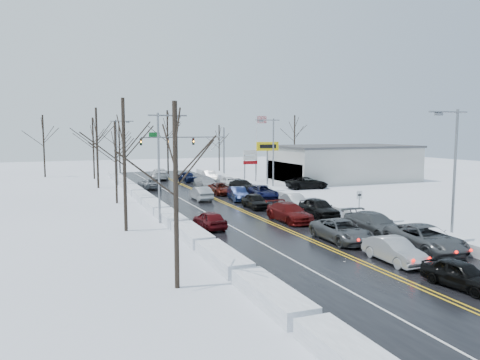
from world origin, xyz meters
name	(u,v)px	position (x,y,z in m)	size (l,w,h in m)	color
ground	(238,209)	(0.00, 0.00, 0.00)	(160.00, 160.00, 0.00)	white
road_surface	(231,206)	(0.00, 2.00, 0.01)	(14.00, 84.00, 0.01)	black
snow_bank_left	(156,211)	(-7.60, 2.00, 0.00)	(1.54, 72.00, 0.76)	white
snow_bank_right	(298,202)	(7.60, 2.00, 0.00)	(1.54, 72.00, 0.76)	white
traffic_signal_mast	(193,144)	(3.45, 27.99, 5.48)	(13.28, 0.39, 8.00)	slate
tires_plus_sign	(267,149)	(10.50, 15.99, 4.99)	(3.20, 0.34, 6.00)	slate
used_vehicles_sign	(250,159)	(10.50, 22.00, 3.32)	(2.20, 0.22, 4.65)	slate
speed_limit_sign	(359,199)	(8.20, -8.00, 1.63)	(0.55, 0.09, 2.35)	slate
flagpole	(258,140)	(15.17, 30.00, 5.93)	(1.87, 1.20, 10.00)	silver
dealership_building	(343,163)	(23.98, 18.00, 2.66)	(20.40, 12.40, 5.30)	#BBBBB6
streetlight_se	(453,165)	(8.30, -18.00, 5.31)	(3.20, 0.25, 9.00)	slate
streetlight_ne	(272,149)	(8.30, 10.00, 5.31)	(3.20, 0.25, 9.00)	slate
streetlight_sw	(161,159)	(-8.30, -4.00, 5.31)	(3.20, 0.25, 9.00)	slate
streetlight_nw	(118,147)	(-8.30, 24.00, 5.31)	(3.20, 0.25, 9.00)	slate
tree_left_a	(175,159)	(-11.00, -20.00, 6.29)	(3.60, 3.60, 9.00)	#2D231C
tree_left_b	(124,139)	(-11.50, -6.00, 6.99)	(4.00, 4.00, 10.00)	#2D231C
tree_left_c	(115,146)	(-10.50, 8.00, 5.94)	(3.40, 3.40, 8.50)	#2D231C
tree_left_d	(97,132)	(-11.20, 22.00, 7.33)	(4.20, 4.20, 10.50)	#2D231C
tree_left_e	(93,136)	(-10.80, 34.00, 6.64)	(3.80, 3.80, 9.50)	#2D231C
tree_far_a	(43,134)	(-18.00, 40.00, 6.99)	(4.00, 4.00, 10.00)	#2D231C
tree_far_b	(119,138)	(-6.00, 41.00, 6.29)	(3.60, 3.60, 9.00)	#2D231C
tree_far_c	(167,129)	(2.00, 39.00, 7.68)	(4.40, 4.40, 11.00)	#2D231C
tree_far_d	(219,139)	(12.00, 40.50, 5.94)	(3.40, 3.40, 8.50)	#2D231C
tree_far_e	(295,131)	(28.00, 41.00, 7.33)	(4.20, 4.20, 10.50)	#2D231C
queued_car_0	(460,288)	(1.80, -25.09, 0.00)	(1.59, 3.95, 1.35)	black
queued_car_1	(394,262)	(1.73, -20.34, 0.00)	(1.52, 4.35, 1.43)	#9C9FA4
queued_car_2	(341,241)	(1.82, -14.89, 0.00)	(2.48, 5.37, 1.49)	#45484B
queued_car_3	(289,221)	(1.73, -7.32, 0.00)	(2.17, 5.33, 1.55)	#4D0A0A
queued_car_4	(255,208)	(1.70, -0.25, 0.00)	(1.71, 4.24, 1.44)	black
queued_car_5	(238,201)	(1.94, 5.06, 0.00)	(1.55, 4.46, 1.47)	#0B1433
queued_car_6	(221,194)	(1.89, 10.42, 0.00)	(2.23, 4.84, 1.34)	#450F09
queued_car_7	(206,188)	(1.85, 16.37, 0.00)	(2.16, 5.32, 1.54)	#A1A2A8
queued_car_8	(188,182)	(1.65, 24.79, 0.00)	(1.80, 4.48, 1.53)	black
queued_car_10	(425,251)	(5.22, -19.10, 0.00)	(2.74, 5.95, 1.65)	#45484B
queued_car_11	(374,235)	(5.07, -14.20, 0.00)	(2.30, 5.65, 1.64)	#424547
queued_car_12	(319,217)	(5.05, -6.50, 0.00)	(1.97, 4.89, 1.67)	black
queued_car_13	(295,209)	(5.10, -2.01, 0.00)	(1.50, 4.30, 1.42)	#A1A4A9
queued_car_14	(263,198)	(5.12, 5.50, 0.00)	(2.40, 5.20, 1.44)	black
queued_car_15	(243,191)	(5.23, 11.85, 0.00)	(2.00, 4.92, 1.43)	black
queued_car_16	(229,187)	(5.13, 16.43, 0.00)	(1.67, 4.15, 1.41)	white
queued_car_17	(209,181)	(5.07, 24.90, 0.00)	(1.60, 4.58, 1.51)	silver
oncoming_car_0	(201,200)	(-1.71, 6.85, 0.00)	(1.56, 4.47, 1.47)	#97999E
oncoming_car_1	(149,189)	(-5.13, 18.82, 0.00)	(2.19, 4.75, 1.32)	gray
oncoming_car_2	(159,179)	(-1.55, 29.53, 0.00)	(2.40, 5.91, 1.72)	silver
oncoming_car_3	(210,228)	(-5.32, -7.48, 0.00)	(1.65, 4.10, 1.40)	#4C0A0D
parked_car_0	(307,189)	(13.98, 11.22, 0.00)	(2.54, 5.52, 1.53)	black
parked_car_1	(304,183)	(16.85, 17.19, 0.00)	(2.25, 5.54, 1.61)	silver
parked_car_2	(278,180)	(15.12, 21.98, 0.00)	(1.89, 4.71, 1.60)	black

